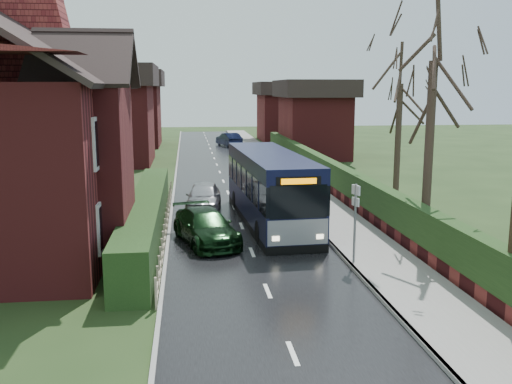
{
  "coord_description": "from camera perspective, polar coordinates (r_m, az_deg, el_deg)",
  "views": [
    {
      "loc": [
        -2.24,
        -17.65,
        5.85
      ],
      "look_at": [
        0.42,
        4.31,
        1.8
      ],
      "focal_mm": 40.0,
      "sensor_mm": 36.0,
      "label": 1
    }
  ],
  "objects": [
    {
      "name": "tree_house_side",
      "position": [
        31.2,
        -23.16,
        13.11
      ],
      "size": [
        4.58,
        4.58,
        10.41
      ],
      "color": "#382D21",
      "rests_on": "ground"
    },
    {
      "name": "ground",
      "position": [
        18.73,
        0.3,
        -7.82
      ],
      "size": [
        140.0,
        140.0,
        0.0
      ],
      "primitive_type": "plane",
      "color": "#2D421C",
      "rests_on": "ground"
    },
    {
      "name": "car_silver",
      "position": [
        27.59,
        -5.26,
        -0.47
      ],
      "size": [
        1.95,
        4.11,
        1.36
      ],
      "primitive_type": "imported",
      "rotation": [
        0.0,
        0.0,
        -0.09
      ],
      "color": "#B9B7BD",
      "rests_on": "ground"
    },
    {
      "name": "tree_right_near",
      "position": [
        21.54,
        17.42,
        13.65
      ],
      "size": [
        4.5,
        4.5,
        9.71
      ],
      "color": "#32241D",
      "rests_on": "ground"
    },
    {
      "name": "kerb_right",
      "position": [
        28.74,
        3.83,
        -1.25
      ],
      "size": [
        0.12,
        100.0,
        0.14
      ],
      "primitive_type": "cube",
      "color": "gray",
      "rests_on": "ground"
    },
    {
      "name": "picket_fence",
      "position": [
        23.3,
        -8.98,
        -3.15
      ],
      "size": [
        0.1,
        16.0,
        0.9
      ],
      "primitive_type": null,
      "color": "gray",
      "rests_on": "ground"
    },
    {
      "name": "car_green",
      "position": [
        21.81,
        -5.05,
        -3.5
      ],
      "size": [
        2.86,
        4.69,
        1.27
      ],
      "primitive_type": "imported",
      "rotation": [
        0.0,
        0.0,
        0.26
      ],
      "color": "black",
      "rests_on": "ground"
    },
    {
      "name": "front_hedge",
      "position": [
        23.26,
        -10.85,
        -2.35
      ],
      "size": [
        1.2,
        16.0,
        1.6
      ],
      "primitive_type": "cube",
      "color": "#1A3213",
      "rests_on": "ground"
    },
    {
      "name": "tree_right_far",
      "position": [
        31.48,
        14.28,
        11.21
      ],
      "size": [
        4.49,
        4.49,
        8.67
      ],
      "color": "#33251E",
      "rests_on": "ground"
    },
    {
      "name": "kerb_left",
      "position": [
        28.26,
        -8.42,
        -1.58
      ],
      "size": [
        0.12,
        100.0,
        0.1
      ],
      "primitive_type": "cube",
      "color": "gray",
      "rests_on": "ground"
    },
    {
      "name": "road",
      "position": [
        28.35,
        -2.24,
        -1.52
      ],
      "size": [
        6.0,
        100.0,
        0.02
      ],
      "primitive_type": "cube",
      "color": "black",
      "rests_on": "ground"
    },
    {
      "name": "bus_stop_sign",
      "position": [
        18.99,
        9.89,
        -2.02
      ],
      "size": [
        0.18,
        0.41,
        2.77
      ],
      "rotation": [
        0.0,
        0.0,
        0.3
      ],
      "color": "slate",
      "rests_on": "ground"
    },
    {
      "name": "bus",
      "position": [
        24.82,
        1.41,
        0.33
      ],
      "size": [
        2.86,
        10.23,
        3.07
      ],
      "rotation": [
        0.0,
        0.0,
        0.05
      ],
      "color": "black",
      "rests_on": "ground"
    },
    {
      "name": "brick_house",
      "position": [
        23.39,
        -23.15,
        5.93
      ],
      "size": [
        9.3,
        14.6,
        10.3
      ],
      "color": "maroon",
      "rests_on": "ground"
    },
    {
      "name": "pavement",
      "position": [
        28.98,
        6.17,
        -1.19
      ],
      "size": [
        2.5,
        100.0,
        0.14
      ],
      "primitive_type": "cube",
      "color": "slate",
      "rests_on": "ground"
    },
    {
      "name": "car_distant",
      "position": [
        58.28,
        -2.73,
        5.27
      ],
      "size": [
        2.58,
        4.39,
        1.37
      ],
      "primitive_type": "imported",
      "rotation": [
        0.0,
        0.0,
        3.43
      ],
      "color": "black",
      "rests_on": "ground"
    },
    {
      "name": "right_wall_hedge",
      "position": [
        29.19,
        9.17,
        0.72
      ],
      "size": [
        0.6,
        50.0,
        1.8
      ],
      "color": "maroon",
      "rests_on": "ground"
    }
  ]
}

